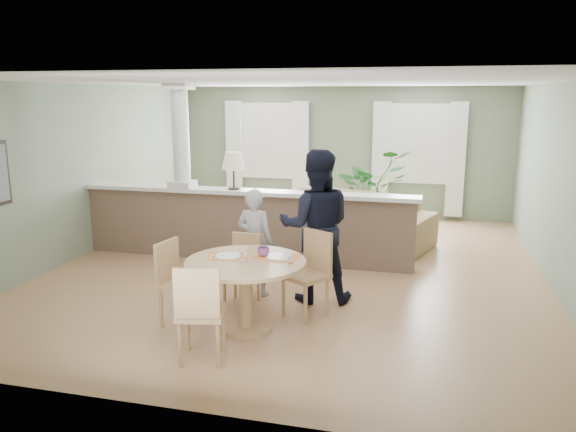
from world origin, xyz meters
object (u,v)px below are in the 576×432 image
(child_person, at_px, (255,242))
(man_person, at_px, (316,226))
(chair_near, at_px, (200,309))
(chair_side, at_px, (177,279))
(houseplant, at_px, (371,190))
(chair_far_boy, at_px, (244,265))
(dining_table, at_px, (246,275))
(sofa, at_px, (347,218))
(chair_far_man, at_px, (310,269))

(child_person, relative_size, man_person, 0.73)
(chair_near, bearing_deg, chair_side, -65.77)
(houseplant, height_order, chair_near, houseplant)
(chair_far_boy, bearing_deg, dining_table, -65.09)
(houseplant, bearing_deg, chair_side, -107.86)
(man_person, bearing_deg, sofa, -100.95)
(sofa, xyz_separation_m, child_person, (-0.75, -2.92, 0.27))
(chair_near, bearing_deg, man_person, -123.44)
(chair_far_boy, distance_m, man_person, 1.01)
(sofa, relative_size, chair_side, 3.07)
(chair_near, height_order, chair_side, chair_near)
(houseplant, relative_size, man_person, 0.82)
(chair_far_man, bearing_deg, chair_side, -122.83)
(sofa, bearing_deg, chair_near, -80.31)
(sofa, height_order, dining_table, dining_table)
(houseplant, distance_m, dining_table, 5.07)
(chair_far_man, height_order, chair_near, chair_far_man)
(chair_side, bearing_deg, child_person, -16.58)
(chair_far_boy, xyz_separation_m, chair_near, (0.11, -1.63, 0.07))
(dining_table, relative_size, chair_side, 1.37)
(dining_table, height_order, chair_side, chair_side)
(sofa, xyz_separation_m, chair_near, (-0.69, -4.87, 0.12))
(dining_table, height_order, chair_far_boy, dining_table)
(chair_far_boy, relative_size, chair_near, 0.88)
(chair_near, relative_size, chair_side, 1.04)
(chair_far_boy, relative_size, chair_far_man, 0.87)
(dining_table, bearing_deg, sofa, 82.85)
(dining_table, bearing_deg, houseplant, 80.74)
(sofa, distance_m, houseplant, 1.09)
(houseplant, height_order, child_person, houseplant)
(chair_far_man, bearing_deg, houseplant, 118.89)
(chair_near, distance_m, man_person, 2.11)
(dining_table, bearing_deg, chair_side, -177.80)
(houseplant, distance_m, chair_far_man, 4.40)
(chair_side, relative_size, man_person, 0.50)
(chair_far_boy, xyz_separation_m, child_person, (0.05, 0.32, 0.22))
(houseplant, height_order, man_person, man_person)
(chair_near, bearing_deg, dining_table, -115.10)
(chair_far_man, height_order, child_person, child_person)
(sofa, height_order, man_person, man_person)
(chair_side, bearing_deg, chair_near, -132.89)
(sofa, height_order, chair_side, chair_side)
(chair_far_boy, xyz_separation_m, chair_side, (-0.51, -0.81, 0.05))
(houseplant, xyz_separation_m, chair_far_man, (-0.24, -4.39, -0.23))
(sofa, distance_m, chair_far_man, 3.40)
(chair_far_boy, bearing_deg, chair_far_man, -6.28)
(houseplant, xyz_separation_m, man_person, (-0.27, -3.92, 0.17))
(chair_far_man, xyz_separation_m, man_person, (-0.03, 0.47, 0.40))
(houseplant, relative_size, child_person, 1.12)
(sofa, distance_m, child_person, 3.03)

